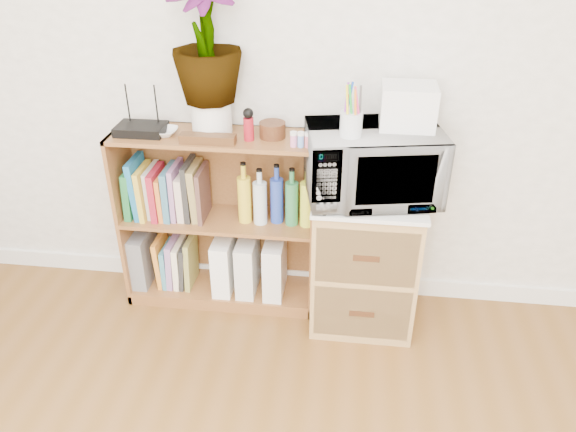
# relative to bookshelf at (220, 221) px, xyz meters

# --- Properties ---
(skirting_board) EXTENTS (4.00, 0.02, 0.10)m
(skirting_board) POSITION_rel_bookshelf_xyz_m (0.35, 0.14, -0.42)
(skirting_board) COLOR white
(skirting_board) RESTS_ON ground
(bookshelf) EXTENTS (1.00, 0.30, 0.95)m
(bookshelf) POSITION_rel_bookshelf_xyz_m (0.00, 0.00, 0.00)
(bookshelf) COLOR brown
(bookshelf) RESTS_ON ground
(wicker_unit) EXTENTS (0.50, 0.45, 0.70)m
(wicker_unit) POSITION_rel_bookshelf_xyz_m (0.75, -0.08, -0.12)
(wicker_unit) COLOR #9E7542
(wicker_unit) RESTS_ON ground
(microwave) EXTENTS (0.66, 0.51, 0.33)m
(microwave) POSITION_rel_bookshelf_xyz_m (0.75, -0.08, 0.41)
(microwave) COLOR silver
(microwave) RESTS_ON wicker_unit
(pen_cup) EXTENTS (0.10, 0.10, 0.11)m
(pen_cup) POSITION_rel_bookshelf_xyz_m (0.64, -0.17, 0.62)
(pen_cup) COLOR silver
(pen_cup) RESTS_ON microwave
(small_appliance) EXTENTS (0.24, 0.20, 0.19)m
(small_appliance) POSITION_rel_bookshelf_xyz_m (0.89, -0.03, 0.67)
(small_appliance) COLOR white
(small_appliance) RESTS_ON microwave
(router) EXTENTS (0.23, 0.16, 0.04)m
(router) POSITION_rel_bookshelf_xyz_m (-0.34, -0.02, 0.50)
(router) COLOR black
(router) RESTS_ON bookshelf
(white_bowl) EXTENTS (0.13, 0.13, 0.03)m
(white_bowl) POSITION_rel_bookshelf_xyz_m (-0.23, -0.03, 0.49)
(white_bowl) COLOR white
(white_bowl) RESTS_ON bookshelf
(plant_pot) EXTENTS (0.19, 0.19, 0.16)m
(plant_pot) POSITION_rel_bookshelf_xyz_m (-0.01, 0.02, 0.55)
(plant_pot) COLOR white
(plant_pot) RESTS_ON bookshelf
(potted_plant) EXTENTS (0.32, 0.32, 0.58)m
(potted_plant) POSITION_rel_bookshelf_xyz_m (-0.01, 0.02, 0.92)
(potted_plant) COLOR #29682E
(potted_plant) RESTS_ON plant_pot
(trinket_box) EXTENTS (0.26, 0.06, 0.04)m
(trinket_box) POSITION_rel_bookshelf_xyz_m (-0.00, -0.10, 0.50)
(trinket_box) COLOR #3C2510
(trinket_box) RESTS_ON bookshelf
(kokeshi_doll) EXTENTS (0.05, 0.05, 0.11)m
(kokeshi_doll) POSITION_rel_bookshelf_xyz_m (0.18, -0.04, 0.53)
(kokeshi_doll) COLOR maroon
(kokeshi_doll) RESTS_ON bookshelf
(wooden_bowl) EXTENTS (0.12, 0.12, 0.07)m
(wooden_bowl) POSITION_rel_bookshelf_xyz_m (0.28, 0.01, 0.51)
(wooden_bowl) COLOR #3D1D10
(wooden_bowl) RESTS_ON bookshelf
(paint_jars) EXTENTS (0.11, 0.04, 0.05)m
(paint_jars) POSITION_rel_bookshelf_xyz_m (0.42, -0.09, 0.50)
(paint_jars) COLOR pink
(paint_jars) RESTS_ON bookshelf
(file_box) EXTENTS (0.09, 0.24, 0.30)m
(file_box) POSITION_rel_bookshelf_xyz_m (-0.44, 0.00, -0.26)
(file_box) COLOR slate
(file_box) RESTS_ON bookshelf
(magazine_holder_left) EXTENTS (0.10, 0.25, 0.31)m
(magazine_holder_left) POSITION_rel_bookshelf_xyz_m (0.01, -0.01, -0.25)
(magazine_holder_left) COLOR white
(magazine_holder_left) RESTS_ON bookshelf
(magazine_holder_mid) EXTENTS (0.10, 0.24, 0.31)m
(magazine_holder_mid) POSITION_rel_bookshelf_xyz_m (0.14, -0.01, -0.25)
(magazine_holder_mid) COLOR silver
(magazine_holder_mid) RESTS_ON bookshelf
(magazine_holder_right) EXTENTS (0.10, 0.25, 0.31)m
(magazine_holder_right) POSITION_rel_bookshelf_xyz_m (0.29, -0.01, -0.25)
(magazine_holder_right) COLOR white
(magazine_holder_right) RESTS_ON bookshelf
(cookbooks) EXTENTS (0.40, 0.20, 0.31)m
(cookbooks) POSITION_rel_bookshelf_xyz_m (-0.26, 0.00, 0.16)
(cookbooks) COLOR #1D6D34
(cookbooks) RESTS_ON bookshelf
(liquor_bottles) EXTENTS (0.46, 0.07, 0.31)m
(liquor_bottles) POSITION_rel_bookshelf_xyz_m (0.34, 0.00, 0.17)
(liquor_bottles) COLOR yellow
(liquor_bottles) RESTS_ON bookshelf
(lower_books) EXTENTS (0.20, 0.19, 0.29)m
(lower_books) POSITION_rel_bookshelf_xyz_m (-0.25, 0.00, -0.27)
(lower_books) COLOR orange
(lower_books) RESTS_ON bookshelf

